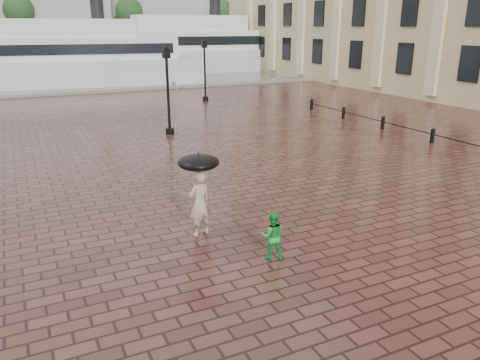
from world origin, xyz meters
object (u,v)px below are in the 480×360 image
Objects in this scene: street_lamps at (68,87)px; ferry_far at (190,49)px; child_pedestrian at (272,236)px; ferry_near at (69,59)px; adult_pedestrian at (200,203)px.

ferry_far reaches higher than street_lamps.
ferry_near reaches higher than child_pedestrian.
child_pedestrian is at bearing -82.98° from ferry_near.
ferry_far is at bearing 35.43° from ferry_near.
ferry_far is at bearing -123.46° from adult_pedestrian.
ferry_far is (15.25, 8.28, 0.24)m from ferry_near.
street_lamps is at bearing -58.37° from child_pedestrian.
adult_pedestrian is 1.49× the size of child_pedestrian.
child_pedestrian is 50.03m from ferry_far.
child_pedestrian is (1.09, -2.08, -0.30)m from adult_pedestrian.
adult_pedestrian is 0.07× the size of ferry_far.
adult_pedestrian is 48.40m from ferry_far.
street_lamps is 21.39m from ferry_near.
ferry_near is at bearing -146.93° from ferry_far.
ferry_far is (15.17, 47.63, 2.11)m from child_pedestrian.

